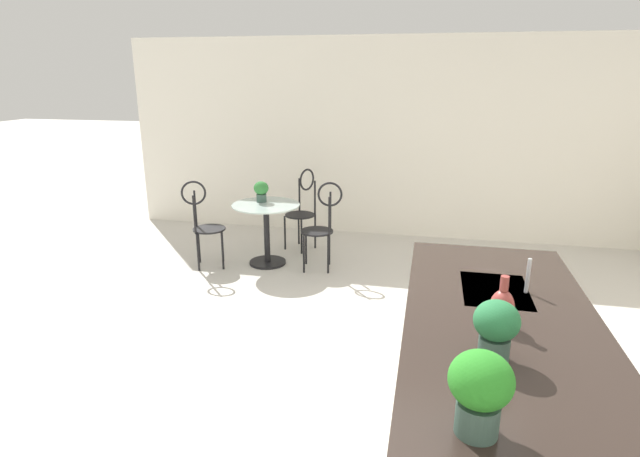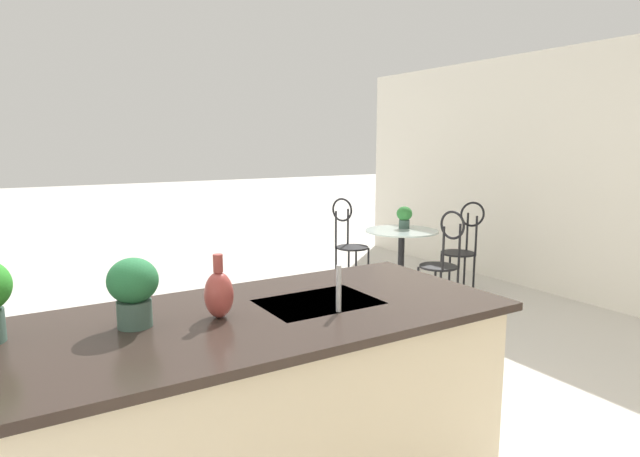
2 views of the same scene
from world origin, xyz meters
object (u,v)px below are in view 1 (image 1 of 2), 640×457
at_px(potted_plant_counter_far, 480,388).
at_px(vase_on_counter, 502,308).
at_px(chair_near_window, 322,222).
at_px(chair_by_island, 303,206).
at_px(chair_toward_desk, 204,220).
at_px(potted_plant_on_table, 261,190).
at_px(bistro_table, 267,228).
at_px(potted_plant_counter_near, 496,327).

relative_size(potted_plant_counter_far, vase_on_counter, 1.16).
bearing_deg(chair_near_window, chair_by_island, -149.91).
height_order(chair_by_island, chair_toward_desk, same).
xyz_separation_m(potted_plant_on_table, vase_on_counter, (3.07, 2.36, 0.15)).
bearing_deg(chair_near_window, chair_toward_desk, -81.15).
relative_size(bistro_table, vase_on_counter, 2.78).
relative_size(chair_near_window, potted_plant_counter_near, 3.50).
height_order(chair_near_window, potted_plant_counter_far, potted_plant_counter_far).
distance_m(chair_near_window, chair_toward_desk, 1.38).
distance_m(bistro_table, chair_near_window, 0.69).
height_order(chair_by_island, vase_on_counter, vase_on_counter).
distance_m(potted_plant_counter_far, vase_on_counter, 0.92).
bearing_deg(potted_plant_on_table, chair_toward_desk, -59.99).
relative_size(bistro_table, potted_plant_counter_near, 2.69).
bearing_deg(chair_near_window, bistro_table, -92.18).
bearing_deg(bistro_table, chair_toward_desk, -70.91).
height_order(potted_plant_on_table, potted_plant_counter_near, potted_plant_counter_near).
bearing_deg(vase_on_counter, potted_plant_counter_far, -11.69).
bearing_deg(chair_near_window, potted_plant_counter_far, 20.18).
bearing_deg(potted_plant_counter_far, potted_plant_counter_near, 168.18).
xyz_separation_m(potted_plant_on_table, potted_plant_counter_far, (3.97, 2.17, 0.23)).
height_order(chair_by_island, potted_plant_counter_near, potted_plant_counter_near).
bearing_deg(potted_plant_counter_near, bistro_table, -146.36).
bearing_deg(potted_plant_counter_near, chair_toward_desk, -136.73).
distance_m(potted_plant_on_table, vase_on_counter, 3.87).
xyz_separation_m(bistro_table, chair_toward_desk, (0.24, -0.69, 0.13)).
bearing_deg(potted_plant_counter_far, chair_near_window, -159.82).
relative_size(bistro_table, potted_plant_on_table, 3.24).
bearing_deg(vase_on_counter, chair_near_window, -151.46).
bearing_deg(potted_plant_counter_far, bistro_table, -151.60).
relative_size(chair_near_window, potted_plant_on_table, 4.22).
xyz_separation_m(chair_near_window, potted_plant_counter_far, (3.83, 1.41, 0.54)).
distance_m(chair_by_island, potted_plant_counter_near, 4.45).
bearing_deg(potted_plant_counter_near, chair_near_window, -155.10).
distance_m(bistro_table, chair_by_island, 0.73).
bearing_deg(chair_by_island, bistro_table, -22.37).
bearing_deg(potted_plant_counter_near, potted_plant_on_table, -146.17).
height_order(bistro_table, potted_plant_counter_near, potted_plant_counter_near).
relative_size(bistro_table, chair_by_island, 0.77).
xyz_separation_m(bistro_table, potted_plant_on_table, (-0.11, -0.09, 0.43)).
distance_m(chair_toward_desk, potted_plant_counter_near, 4.25).
bearing_deg(potted_plant_counter_far, chair_by_island, -158.20).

